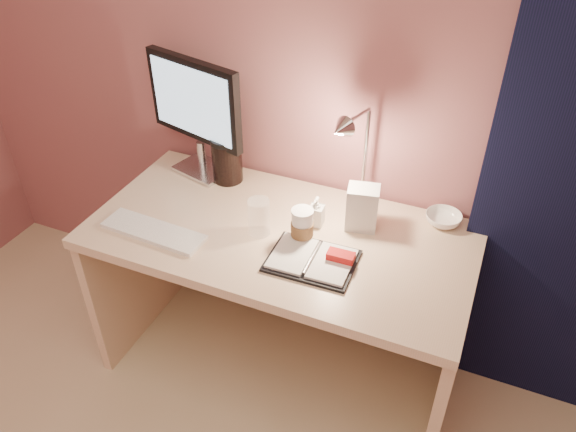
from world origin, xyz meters
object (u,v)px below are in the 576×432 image
at_px(dark_jar, 227,161).
at_px(clear_cup, 259,217).
at_px(bowl, 443,219).
at_px(keyboard, 154,231).
at_px(coffee_cup, 302,226).
at_px(planner, 314,260).
at_px(monitor, 197,107).
at_px(lotion_bottle, 317,211).
at_px(desk_lamp, 367,157).
at_px(product_box, 362,208).
at_px(desk, 288,266).

bearing_deg(dark_jar, clear_cup, -45.24).
bearing_deg(bowl, keyboard, -153.81).
bearing_deg(dark_jar, keyboard, -100.37).
height_order(keyboard, bowl, bowl).
height_order(coffee_cup, bowl, coffee_cup).
height_order(planner, clear_cup, clear_cup).
distance_m(planner, bowl, 0.53).
bearing_deg(monitor, lotion_bottle, -0.68).
height_order(lotion_bottle, desk_lamp, desk_lamp).
relative_size(lotion_bottle, dark_jar, 0.67).
bearing_deg(lotion_bottle, dark_jar, 161.70).
distance_m(dark_jar, product_box, 0.61).
relative_size(bowl, dark_jar, 0.77).
bearing_deg(coffee_cup, keyboard, -161.19).
bearing_deg(keyboard, lotion_bottle, 31.44).
relative_size(monitor, clear_cup, 3.55).
xyz_separation_m(keyboard, lotion_bottle, (0.52, 0.28, 0.05)).
height_order(coffee_cup, dark_jar, dark_jar).
bearing_deg(keyboard, desk, 35.04).
bearing_deg(keyboard, monitor, 99.53).
bearing_deg(coffee_cup, planner, -48.65).
height_order(keyboard, coffee_cup, coffee_cup).
xyz_separation_m(monitor, dark_jar, (0.13, -0.02, -0.21)).
xyz_separation_m(monitor, keyboard, (0.05, -0.44, -0.29)).
bearing_deg(monitor, clear_cup, -20.76).
relative_size(coffee_cup, desk_lamp, 0.31).
bearing_deg(product_box, desk, -176.04).
bearing_deg(clear_cup, coffee_cup, 7.21).
relative_size(keyboard, bowl, 2.97).
xyz_separation_m(planner, coffee_cup, (-0.08, 0.10, 0.05)).
bearing_deg(bowl, product_box, -153.77).
relative_size(monitor, coffee_cup, 3.78).
xyz_separation_m(planner, desk_lamp, (0.07, 0.31, 0.25)).
distance_m(keyboard, lotion_bottle, 0.60).
height_order(clear_cup, dark_jar, dark_jar).
xyz_separation_m(bowl, product_box, (-0.28, -0.14, 0.06)).
xyz_separation_m(bowl, dark_jar, (-0.88, -0.04, 0.07)).
relative_size(monitor, bowl, 3.71).
distance_m(planner, product_box, 0.28).
height_order(clear_cup, product_box, product_box).
distance_m(lotion_bottle, product_box, 0.17).
height_order(keyboard, dark_jar, dark_jar).
xyz_separation_m(desk, planner, (0.18, -0.18, 0.24)).
bearing_deg(planner, bowl, 45.70).
bearing_deg(dark_jar, desk, -26.35).
height_order(dark_jar, product_box, dark_jar).
height_order(monitor, product_box, monitor).
height_order(keyboard, planner, planner).
distance_m(desk, lotion_bottle, 0.30).
xyz_separation_m(coffee_cup, dark_jar, (-0.43, 0.26, 0.03)).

